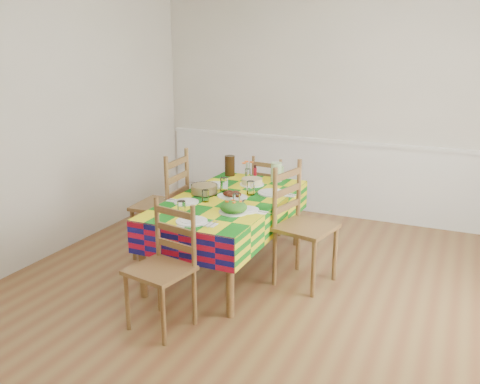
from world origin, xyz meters
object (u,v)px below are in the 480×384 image
dining_table (228,206)px  chair_near (164,268)px  meat_platter (232,195)px  chair_right (301,226)px  chair_far (271,194)px  chair_left (164,205)px  tea_pitcher (230,166)px  green_pitcher (276,172)px

dining_table → chair_near: chair_near is taller
meat_platter → chair_right: chair_right is taller
chair_far → chair_left: size_ratio=0.81×
tea_pitcher → chair_left: size_ratio=0.20×
chair_near → meat_platter: bearing=99.6°
meat_platter → chair_near: chair_near is taller
dining_table → chair_right: 0.69m
chair_left → chair_right: (1.36, 0.01, -0.00)m
dining_table → tea_pitcher: (-0.34, 0.74, 0.18)m
chair_left → chair_right: 1.36m
tea_pitcher → chair_right: size_ratio=0.20×
tea_pitcher → chair_right: 1.28m
tea_pitcher → chair_near: bearing=-79.3°
meat_platter → tea_pitcher: tea_pitcher is taller
chair_far → chair_right: (0.68, -1.08, 0.09)m
tea_pitcher → chair_left: bearing=-114.9°
chair_near → green_pitcher: bearing=94.8°
green_pitcher → tea_pitcher: (-0.52, 0.02, 0.01)m
dining_table → green_pitcher: green_pitcher is taller
meat_platter → chair_left: 0.73m
chair_near → chair_left: (-0.69, 1.09, 0.06)m
dining_table → meat_platter: meat_platter is taller
chair_far → chair_right: chair_right is taller
chair_near → chair_far: (-0.01, 2.17, -0.04)m
meat_platter → green_pitcher: (0.16, 0.69, 0.07)m
dining_table → green_pitcher: 0.76m
dining_table → chair_right: (0.68, 0.01, -0.09)m
meat_platter → chair_left: (-0.70, -0.03, -0.18)m
green_pitcher → chair_left: 1.15m
dining_table → green_pitcher: size_ratio=9.11×
dining_table → chair_left: size_ratio=1.66×
meat_platter → chair_right: bearing=-1.9°
chair_near → chair_right: size_ratio=0.89×
chair_far → dining_table: bearing=96.2°
dining_table → meat_platter: bearing=54.8°
dining_table → meat_platter: (0.02, 0.03, 0.09)m
green_pitcher → chair_near: bearing=-95.6°
dining_table → tea_pitcher: size_ratio=8.27×
dining_table → tea_pitcher: bearing=114.6°
green_pitcher → chair_right: chair_right is taller
dining_table → chair_left: 0.69m
chair_right → chair_far: bearing=44.3°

